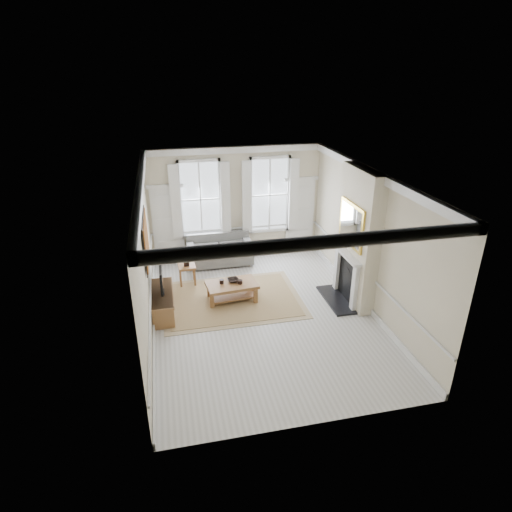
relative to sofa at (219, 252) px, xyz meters
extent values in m
plane|color=#B7B5AD|center=(0.60, -3.11, -0.37)|extent=(7.20, 7.20, 0.00)
plane|color=white|center=(0.60, -3.11, 3.03)|extent=(7.20, 7.20, 0.00)
plane|color=beige|center=(0.60, 0.49, 1.33)|extent=(5.20, 0.00, 5.20)
plane|color=beige|center=(-2.00, -3.11, 1.33)|extent=(0.00, 7.20, 7.20)
plane|color=beige|center=(3.20, -3.11, 1.33)|extent=(0.00, 7.20, 7.20)
cube|color=silver|center=(-1.45, 0.45, 0.78)|extent=(0.90, 0.08, 2.30)
cube|color=silver|center=(2.65, 0.45, 0.78)|extent=(0.90, 0.08, 2.30)
cube|color=#A7611C|center=(-1.96, -2.81, 1.68)|extent=(0.05, 1.66, 1.06)
cube|color=beige|center=(3.03, -2.91, 1.33)|extent=(0.35, 1.70, 3.38)
cube|color=black|center=(2.60, -2.91, -0.34)|extent=(0.55, 1.50, 0.05)
cube|color=silver|center=(2.80, -3.46, 0.21)|extent=(0.10, 0.18, 1.15)
cube|color=silver|center=(2.80, -2.36, 0.21)|extent=(0.10, 0.18, 1.15)
cube|color=silver|center=(2.75, -2.91, 0.93)|extent=(0.20, 1.45, 0.06)
cube|color=black|center=(2.84, -2.91, 0.18)|extent=(0.02, 0.92, 1.00)
cube|color=gold|center=(2.81, -2.91, 1.68)|extent=(0.06, 1.26, 1.06)
cube|color=#5C5C59|center=(0.00, -0.06, -0.09)|extent=(1.92, 0.94, 0.44)
cube|color=#5C5C59|center=(0.00, 0.31, 0.29)|extent=(1.92, 0.20, 0.44)
cube|color=#5C5C59|center=(-0.86, -0.06, 0.17)|extent=(0.20, 0.94, 0.30)
cube|color=#5C5C59|center=(0.86, -0.06, 0.17)|extent=(0.20, 0.94, 0.30)
cylinder|color=brown|center=(-0.84, -0.41, -0.33)|extent=(0.06, 0.06, 0.08)
cylinder|color=brown|center=(0.84, 0.29, -0.33)|extent=(0.06, 0.06, 0.08)
cube|color=brown|center=(-1.05, -1.17, 0.16)|extent=(0.48, 0.48, 0.06)
cube|color=brown|center=(-1.23, -1.35, -0.12)|extent=(0.05, 0.05, 0.50)
cube|color=brown|center=(-0.88, -1.35, -0.12)|extent=(0.05, 0.05, 0.50)
cube|color=brown|center=(-1.23, -0.99, -0.12)|extent=(0.05, 0.05, 0.50)
cube|color=brown|center=(-0.88, -0.99, -0.12)|extent=(0.05, 0.05, 0.50)
cube|color=#977D4E|center=(0.00, -2.30, -0.35)|extent=(3.50, 2.60, 0.02)
cube|color=brown|center=(0.00, -2.30, 0.07)|extent=(1.33, 0.86, 0.08)
cube|color=brown|center=(-0.54, -2.57, -0.17)|extent=(0.10, 0.10, 0.40)
cube|color=brown|center=(0.53, -2.57, -0.17)|extent=(0.10, 0.10, 0.40)
cube|color=brown|center=(-0.54, -2.03, -0.17)|extent=(0.10, 0.10, 0.40)
cube|color=brown|center=(0.53, -2.03, -0.17)|extent=(0.10, 0.10, 0.40)
cylinder|color=black|center=(-0.25, -2.25, 0.16)|extent=(0.11, 0.11, 0.11)
cylinder|color=black|center=(0.20, -2.35, 0.16)|extent=(0.13, 0.13, 0.10)
imported|color=black|center=(0.05, -2.20, 0.15)|extent=(0.33, 0.33, 0.07)
cube|color=brown|center=(-1.74, -2.54, -0.09)|extent=(0.49, 1.54, 0.55)
cube|color=black|center=(-1.72, -2.54, 0.20)|extent=(0.08, 0.30, 0.03)
cube|color=black|center=(-1.72, -2.54, 0.59)|extent=(0.05, 0.90, 0.55)
cube|color=black|center=(-1.69, -2.54, 0.59)|extent=(0.01, 0.83, 0.49)
camera|label=1|loc=(-1.46, -11.77, 5.20)|focal=30.00mm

